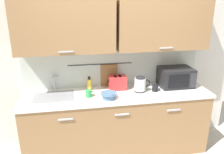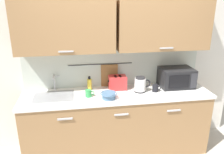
{
  "view_description": "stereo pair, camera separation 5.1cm",
  "coord_description": "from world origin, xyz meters",
  "px_view_note": "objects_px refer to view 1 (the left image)",
  "views": [
    {
      "loc": [
        -0.56,
        -2.48,
        2.11
      ],
      "look_at": [
        -0.06,
        0.33,
        1.12
      ],
      "focal_mm": 36.7,
      "sensor_mm": 36.0,
      "label": 1
    },
    {
      "loc": [
        -0.51,
        -2.49,
        2.11
      ],
      "look_at": [
        -0.06,
        0.33,
        1.12
      ],
      "focal_mm": 36.7,
      "sensor_mm": 36.0,
      "label": 2
    }
  ],
  "objects_px": {
    "dish_soap_bottle": "(89,84)",
    "mug_by_kettle": "(155,88)",
    "mixing_bowl": "(109,95)",
    "mug_near_sink": "(89,93)",
    "electric_kettle": "(140,84)",
    "toaster": "(117,82)",
    "microwave": "(176,77)"
  },
  "relations": [
    {
      "from": "dish_soap_bottle",
      "to": "toaster",
      "type": "xyz_separation_m",
      "value": [
        0.39,
        -0.03,
        0.01
      ]
    },
    {
      "from": "mixing_bowl",
      "to": "toaster",
      "type": "bearing_deg",
      "value": 60.66
    },
    {
      "from": "dish_soap_bottle",
      "to": "mug_by_kettle",
      "type": "distance_m",
      "value": 0.91
    },
    {
      "from": "microwave",
      "to": "dish_soap_bottle",
      "type": "xyz_separation_m",
      "value": [
        -1.23,
        0.06,
        -0.05
      ]
    },
    {
      "from": "electric_kettle",
      "to": "microwave",
      "type": "bearing_deg",
      "value": 10.94
    },
    {
      "from": "electric_kettle",
      "to": "dish_soap_bottle",
      "type": "xyz_separation_m",
      "value": [
        -0.68,
        0.17,
        -0.01
      ]
    },
    {
      "from": "mug_near_sink",
      "to": "electric_kettle",
      "type": "bearing_deg",
      "value": 5.17
    },
    {
      "from": "microwave",
      "to": "toaster",
      "type": "relative_size",
      "value": 1.8
    },
    {
      "from": "microwave",
      "to": "toaster",
      "type": "xyz_separation_m",
      "value": [
        -0.85,
        0.03,
        -0.04
      ]
    },
    {
      "from": "toaster",
      "to": "mug_by_kettle",
      "type": "relative_size",
      "value": 2.13
    },
    {
      "from": "microwave",
      "to": "dish_soap_bottle",
      "type": "relative_size",
      "value": 2.35
    },
    {
      "from": "dish_soap_bottle",
      "to": "mug_near_sink",
      "type": "relative_size",
      "value": 1.63
    },
    {
      "from": "dish_soap_bottle",
      "to": "mug_by_kettle",
      "type": "height_order",
      "value": "dish_soap_bottle"
    },
    {
      "from": "dish_soap_bottle",
      "to": "toaster",
      "type": "distance_m",
      "value": 0.39
    },
    {
      "from": "mixing_bowl",
      "to": "mug_near_sink",
      "type": "bearing_deg",
      "value": 159.03
    },
    {
      "from": "mixing_bowl",
      "to": "microwave",
      "type": "bearing_deg",
      "value": 14.71
    },
    {
      "from": "dish_soap_bottle",
      "to": "mug_near_sink",
      "type": "bearing_deg",
      "value": -96.91
    },
    {
      "from": "toaster",
      "to": "mug_by_kettle",
      "type": "bearing_deg",
      "value": -19.1
    },
    {
      "from": "dish_soap_bottle",
      "to": "mug_by_kettle",
      "type": "xyz_separation_m",
      "value": [
        0.88,
        -0.2,
        -0.04
      ]
    },
    {
      "from": "mug_near_sink",
      "to": "mixing_bowl",
      "type": "height_order",
      "value": "mug_near_sink"
    },
    {
      "from": "electric_kettle",
      "to": "toaster",
      "type": "xyz_separation_m",
      "value": [
        -0.29,
        0.14,
        -0.01
      ]
    },
    {
      "from": "mixing_bowl",
      "to": "toaster",
      "type": "height_order",
      "value": "toaster"
    },
    {
      "from": "mug_near_sink",
      "to": "toaster",
      "type": "xyz_separation_m",
      "value": [
        0.41,
        0.2,
        0.05
      ]
    },
    {
      "from": "electric_kettle",
      "to": "mug_by_kettle",
      "type": "height_order",
      "value": "electric_kettle"
    },
    {
      "from": "electric_kettle",
      "to": "mixing_bowl",
      "type": "relative_size",
      "value": 1.06
    },
    {
      "from": "dish_soap_bottle",
      "to": "mixing_bowl",
      "type": "xyz_separation_m",
      "value": [
        0.22,
        -0.33,
        -0.04
      ]
    },
    {
      "from": "dish_soap_bottle",
      "to": "mug_by_kettle",
      "type": "relative_size",
      "value": 1.63
    },
    {
      "from": "mug_near_sink",
      "to": "dish_soap_bottle",
      "type": "bearing_deg",
      "value": 83.09
    },
    {
      "from": "microwave",
      "to": "mug_by_kettle",
      "type": "height_order",
      "value": "microwave"
    },
    {
      "from": "mug_by_kettle",
      "to": "toaster",
      "type": "bearing_deg",
      "value": 160.9
    },
    {
      "from": "electric_kettle",
      "to": "dish_soap_bottle",
      "type": "height_order",
      "value": "electric_kettle"
    },
    {
      "from": "mixing_bowl",
      "to": "mug_by_kettle",
      "type": "bearing_deg",
      "value": 10.79
    }
  ]
}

